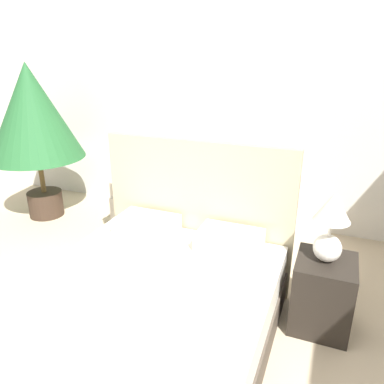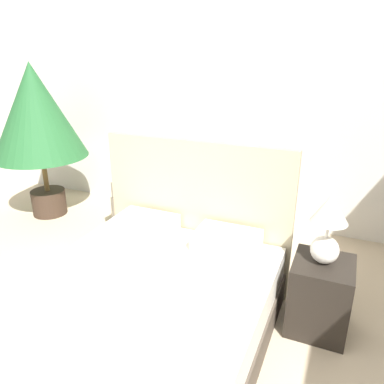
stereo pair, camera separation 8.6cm
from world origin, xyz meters
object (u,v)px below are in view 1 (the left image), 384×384
(bed, at_px, (147,314))
(armchair_near_window_left, at_px, (149,204))
(nightstand, at_px, (322,294))
(table_lamp, at_px, (331,223))
(armchair_near_window_right, at_px, (230,217))
(potted_palm, at_px, (32,116))
(side_table, at_px, (186,219))

(bed, xyz_separation_m, armchair_near_window_left, (-0.89, 1.71, 0.01))
(nightstand, bearing_deg, table_lamp, 140.14)
(armchair_near_window_left, height_order, armchair_near_window_right, same)
(bed, xyz_separation_m, table_lamp, (1.09, 0.71, 0.57))
(bed, distance_m, nightstand, 1.30)
(armchair_near_window_left, relative_size, potted_palm, 0.51)
(armchair_near_window_left, height_order, side_table, armchair_near_window_left)
(armchair_near_window_right, relative_size, side_table, 2.16)
(nightstand, bearing_deg, bed, -147.65)
(armchair_near_window_left, xyz_separation_m, armchair_near_window_right, (0.98, 0.00, 0.00))
(armchair_near_window_right, xyz_separation_m, table_lamp, (1.00, -1.00, 0.56))
(armchair_near_window_left, bearing_deg, side_table, -12.85)
(potted_palm, xyz_separation_m, side_table, (1.88, 0.11, -1.04))
(potted_palm, distance_m, nightstand, 3.62)
(bed, xyz_separation_m, potted_palm, (-2.28, 1.54, 0.98))
(bed, distance_m, armchair_near_window_right, 1.71)
(armchair_near_window_left, xyz_separation_m, table_lamp, (1.98, -1.00, 0.56))
(bed, xyz_separation_m, nightstand, (1.10, 0.70, -0.01))
(bed, height_order, armchair_near_window_right, bed)
(potted_palm, height_order, table_lamp, potted_palm)
(bed, height_order, table_lamp, bed)
(side_table, bearing_deg, nightstand, -32.30)
(armchair_near_window_left, bearing_deg, bed, -68.47)
(side_table, bearing_deg, bed, -76.27)
(table_lamp, bearing_deg, nightstand, -39.86)
(armchair_near_window_right, relative_size, nightstand, 1.69)
(nightstand, bearing_deg, side_table, 147.70)
(potted_palm, bearing_deg, nightstand, -13.93)
(table_lamp, relative_size, side_table, 1.18)
(bed, bearing_deg, nightstand, 32.35)
(armchair_near_window_left, relative_size, armchair_near_window_right, 1.00)
(armchair_near_window_right, distance_m, table_lamp, 1.52)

